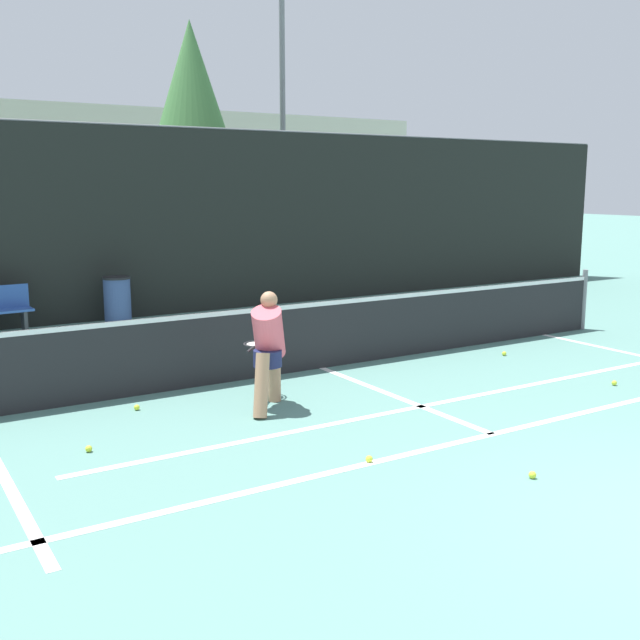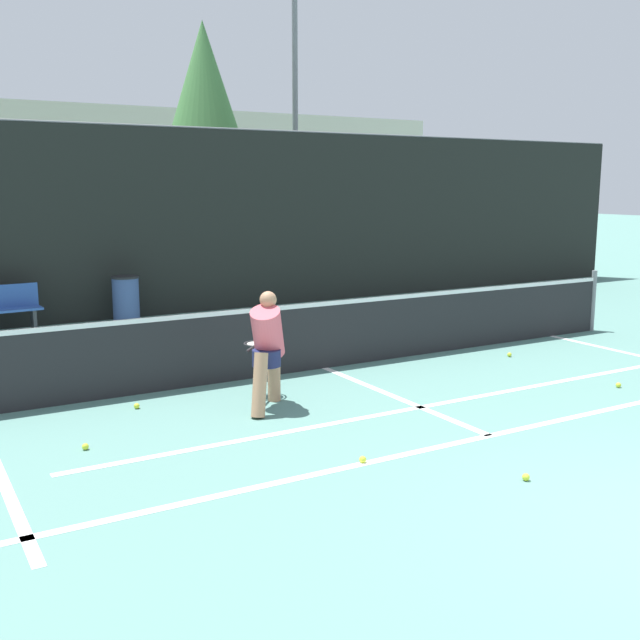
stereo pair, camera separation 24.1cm
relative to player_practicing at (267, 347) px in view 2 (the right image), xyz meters
name	(u,v)px [view 2 (the right image)]	position (x,y,z in m)	size (l,w,h in m)	color
court_baseline_near	(490,436)	(1.53, -2.07, -0.72)	(11.00, 0.10, 0.01)	white
court_service_line	(420,407)	(1.53, -0.91, -0.72)	(8.25, 0.10, 0.01)	white
court_center_mark	(394,396)	(1.53, -0.39, -0.72)	(0.10, 3.35, 0.01)	white
court_sideline_right	(636,355)	(6.04, -0.39, -0.72)	(0.10, 4.35, 0.01)	white
net	(325,333)	(1.53, 1.28, -0.21)	(11.09, 0.09, 1.07)	slate
fence_back	(186,222)	(1.53, 6.69, 1.11)	(24.00, 0.06, 3.67)	black
player_practicing	(267,347)	(0.00, 0.00, 0.00)	(0.76, 1.19, 1.36)	tan
tennis_ball_scattered_3	(509,355)	(4.29, 0.49, -0.69)	(0.07, 0.07, 0.07)	#D1E033
tennis_ball_scattered_4	(526,477)	(0.98, -3.12, -0.69)	(0.07, 0.07, 0.07)	#D1E033
tennis_ball_scattered_6	(85,447)	(-2.17, -0.39, -0.69)	(0.07, 0.07, 0.07)	#D1E033
tennis_ball_scattered_7	(363,459)	(-0.02, -2.04, -0.69)	(0.07, 0.07, 0.07)	#D1E033
tennis_ball_scattered_8	(618,385)	(4.25, -1.49, -0.69)	(0.07, 0.07, 0.07)	#D1E033
tennis_ball_scattered_9	(137,406)	(-1.34, 0.70, -0.69)	(0.07, 0.07, 0.07)	#D1E033
trash_bin	(126,299)	(0.10, 6.16, -0.28)	(0.51, 0.51, 0.88)	#384C7F
floodlight_mast	(295,50)	(6.64, 11.60, 5.51)	(1.10, 0.24, 10.05)	slate
tree_mid	(204,99)	(4.11, 12.06, 4.11)	(2.57, 2.57, 6.86)	brown
building_far	(33,178)	(1.53, 23.56, 2.09)	(36.00, 2.40, 5.61)	beige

